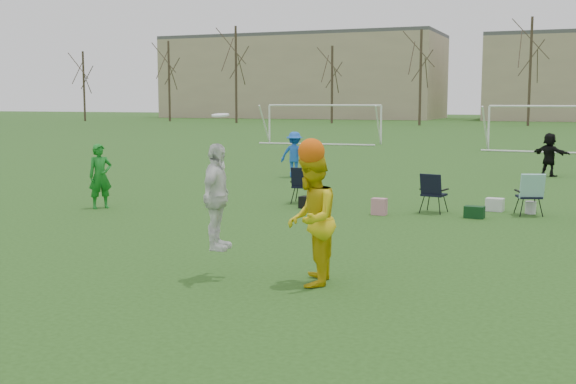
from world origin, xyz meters
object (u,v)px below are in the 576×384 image
at_px(fielder_green_near, 100,176).
at_px(goal_mid, 558,115).
at_px(center_contest, 282,211).
at_px(goal_left, 324,113).
at_px(fielder_black, 549,155).
at_px(fielder_blue, 295,155).

relative_size(fielder_green_near, goal_mid, 0.22).
distance_m(center_contest, goal_left, 35.45).
distance_m(fielder_black, goal_left, 21.33).
bearing_deg(fielder_black, center_contest, 112.43).
bearing_deg(fielder_blue, fielder_green_near, 75.98).
distance_m(fielder_blue, center_contest, 14.99).
bearing_deg(goal_mid, fielder_blue, -111.14).
xyz_separation_m(fielder_green_near, fielder_blue, (1.84, 8.78, -0.01)).
bearing_deg(center_contest, goal_left, 108.08).
bearing_deg(goal_mid, center_contest, -91.41).
relative_size(center_contest, goal_left, 0.34).
bearing_deg(center_contest, fielder_blue, 110.69).
distance_m(fielder_green_near, fielder_black, 16.15).
relative_size(goal_left, goal_mid, 1.00).
relative_size(center_contest, goal_mid, 0.34).
distance_m(fielder_black, goal_mid, 14.01).
bearing_deg(fielder_black, goal_mid, -57.19).
bearing_deg(fielder_black, fielder_blue, 56.20).
bearing_deg(fielder_blue, fielder_black, -158.34).
relative_size(fielder_blue, goal_mid, 0.22).
distance_m(fielder_blue, goal_mid, 19.56).
xyz_separation_m(fielder_green_near, goal_mid, (10.13, 26.45, 1.11)).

